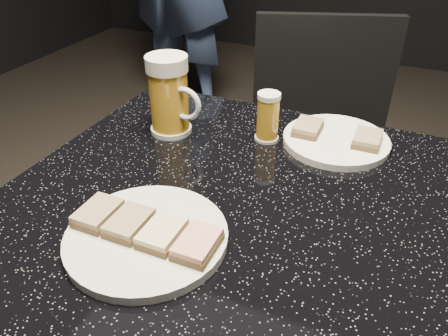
# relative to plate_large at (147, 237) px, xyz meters

# --- Properties ---
(plate_large) EXTENTS (0.23, 0.23, 0.01)m
(plate_large) POSITION_rel_plate_large_xyz_m (0.00, 0.00, 0.00)
(plate_large) COLOR silver
(plate_large) RESTS_ON table
(plate_small) EXTENTS (0.20, 0.20, 0.01)m
(plate_small) POSITION_rel_plate_large_xyz_m (0.19, 0.39, 0.00)
(plate_small) COLOR white
(plate_small) RESTS_ON table
(table) EXTENTS (0.70, 0.70, 0.75)m
(table) POSITION_rel_plate_large_xyz_m (0.06, 0.15, -0.25)
(table) COLOR black
(table) RESTS_ON floor
(beer_mug) EXTENTS (0.12, 0.08, 0.16)m
(beer_mug) POSITION_rel_plate_large_xyz_m (-0.13, 0.30, 0.07)
(beer_mug) COLOR white
(beer_mug) RESTS_ON table
(beer_tumbler) EXTENTS (0.05, 0.05, 0.10)m
(beer_tumbler) POSITION_rel_plate_large_xyz_m (0.06, 0.35, 0.04)
(beer_tumbler) COLOR silver
(beer_tumbler) RESTS_ON table
(chair) EXTENTS (0.53, 0.53, 0.88)m
(chair) POSITION_rel_plate_large_xyz_m (0.10, 0.76, -0.26)
(chair) COLOR black
(chair) RESTS_ON floor
(canapes_on_plate_large) EXTENTS (0.21, 0.07, 0.02)m
(canapes_on_plate_large) POSITION_rel_plate_large_xyz_m (0.00, 0.00, 0.02)
(canapes_on_plate_large) COLOR #4C3521
(canapes_on_plate_large) RESTS_ON plate_large
(canapes_on_plate_small) EXTENTS (0.16, 0.07, 0.02)m
(canapes_on_plate_small) POSITION_rel_plate_large_xyz_m (0.19, 0.39, 0.02)
(canapes_on_plate_small) COLOR #4C3521
(canapes_on_plate_small) RESTS_ON plate_small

